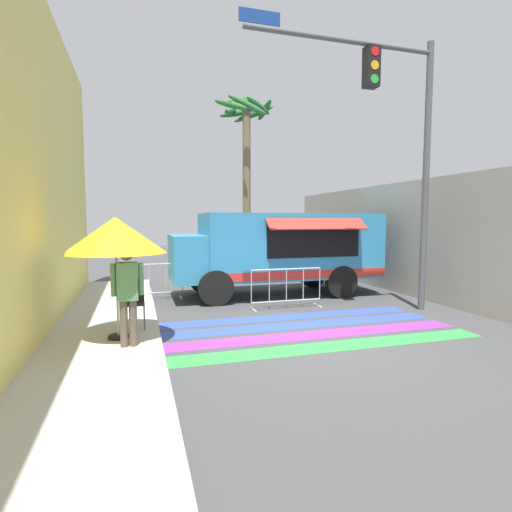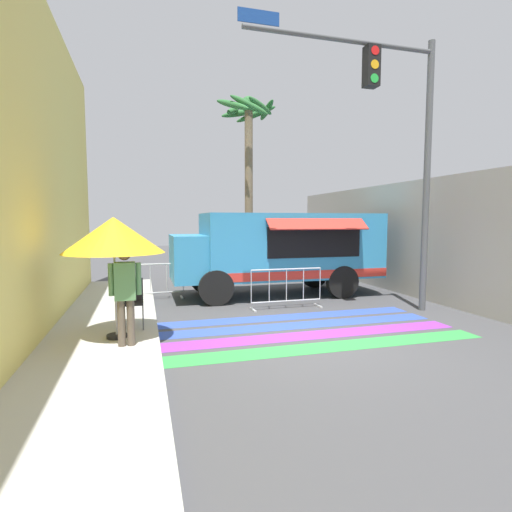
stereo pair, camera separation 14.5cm
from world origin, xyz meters
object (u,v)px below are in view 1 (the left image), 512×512
object	(u,v)px
barricade_front	(286,289)
food_truck	(275,248)
patio_umbrella	(115,235)
vendor_person	(128,290)
palm_tree	(246,146)
traffic_signal_pole	(395,124)
barricade_side	(150,282)
folding_chair	(132,298)

from	to	relation	value
barricade_front	food_truck	bearing A→B (deg)	80.21
patio_umbrella	vendor_person	xyz separation A→B (m)	(0.19, -0.53, -0.90)
palm_tree	traffic_signal_pole	bearing A→B (deg)	-75.39
patio_umbrella	barricade_front	xyz separation A→B (m)	(4.00, 1.99, -1.47)
food_truck	vendor_person	size ratio (longest dim) A/B	3.68
vendor_person	barricade_side	xyz separation A→B (m)	(0.49, 4.66, -0.58)
folding_chair	patio_umbrella	bearing A→B (deg)	-101.98
food_truck	palm_tree	bearing A→B (deg)	87.34
vendor_person	folding_chair	bearing A→B (deg)	94.45
patio_umbrella	folding_chair	xyz separation A→B (m)	(0.24, 0.72, -1.27)
patio_umbrella	vendor_person	distance (m)	1.06
barricade_front	palm_tree	distance (m)	7.33
palm_tree	folding_chair	bearing A→B (deg)	-121.46
folding_chair	palm_tree	distance (m)	9.26
folding_chair	vendor_person	size ratio (longest dim) A/B	0.57
palm_tree	barricade_side	bearing A→B (deg)	-137.16
folding_chair	traffic_signal_pole	bearing A→B (deg)	7.70
traffic_signal_pole	folding_chair	distance (m)	7.13
traffic_signal_pole	palm_tree	xyz separation A→B (m)	(-1.78, 6.82, 0.61)
folding_chair	barricade_side	bearing A→B (deg)	89.31
food_truck	barricade_front	bearing A→B (deg)	-99.79
barricade_front	patio_umbrella	bearing A→B (deg)	-153.49
traffic_signal_pole	vendor_person	distance (m)	7.12
traffic_signal_pole	barricade_side	bearing A→B (deg)	149.58
traffic_signal_pole	barricade_side	distance (m)	7.62
food_truck	traffic_signal_pole	world-z (taller)	traffic_signal_pole
folding_chair	palm_tree	world-z (taller)	palm_tree
folding_chair	vendor_person	world-z (taller)	vendor_person
barricade_front	barricade_side	size ratio (longest dim) A/B	1.02
patio_umbrella	folding_chair	bearing A→B (deg)	71.47
traffic_signal_pole	patio_umbrella	size ratio (longest dim) A/B	3.02
food_truck	barricade_side	xyz separation A→B (m)	(-3.64, 0.33, -0.92)
barricade_side	traffic_signal_pole	bearing A→B (deg)	-30.42
patio_umbrella	vendor_person	size ratio (longest dim) A/B	1.30
patio_umbrella	traffic_signal_pole	bearing A→B (deg)	7.68
barricade_front	vendor_person	bearing A→B (deg)	-146.42
barricade_side	barricade_front	bearing A→B (deg)	-32.72
vendor_person	barricade_front	size ratio (longest dim) A/B	0.88
patio_umbrella	barricade_side	size ratio (longest dim) A/B	1.18
food_truck	folding_chair	bearing A→B (deg)	-142.89
food_truck	folding_chair	size ratio (longest dim) A/B	6.42
barricade_side	palm_tree	distance (m)	6.95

